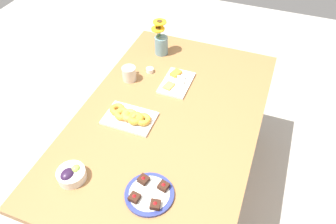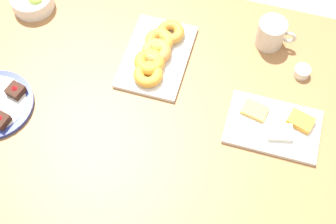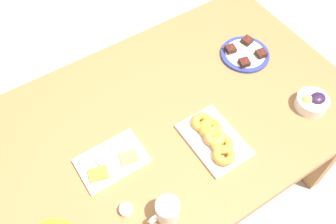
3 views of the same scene
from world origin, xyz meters
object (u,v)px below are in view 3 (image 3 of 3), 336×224
grape_bowl (312,102)px  dessert_plate (245,54)px  dining_table (168,128)px  coffee_mug (167,210)px  cheese_platter (111,161)px  croissant_platter (214,138)px  jam_cup_honey (126,210)px

grape_bowl → dessert_plate: 0.38m
dining_table → coffee_mug: size_ratio=13.18×
coffee_mug → cheese_platter: bearing=-77.0°
dessert_plate → grape_bowl: bearing=96.8°
coffee_mug → dessert_plate: coffee_mug is taller
coffee_mug → grape_bowl: (-0.77, -0.06, -0.02)m
coffee_mug → grape_bowl: size_ratio=0.90×
coffee_mug → grape_bowl: coffee_mug is taller
cheese_platter → croissant_platter: croissant_platter is taller
cheese_platter → jam_cup_honey: (0.05, 0.20, 0.01)m
coffee_mug → jam_cup_honey: (0.11, -0.09, -0.03)m
jam_cup_honey → dessert_plate: bearing=-157.2°
cheese_platter → dessert_plate: dessert_plate is taller
croissant_platter → dessert_plate: dessert_plate is taller
dessert_plate → cheese_platter: bearing=10.9°
coffee_mug → jam_cup_honey: 0.15m
coffee_mug → jam_cup_honey: bearing=-38.3°
coffee_mug → grape_bowl: 0.77m
grape_bowl → croissant_platter: bearing=-11.1°
dining_table → grape_bowl: size_ratio=11.82×
croissant_platter → jam_cup_honey: croissant_platter is taller
cheese_platter → dessert_plate: 0.81m
dining_table → dessert_plate: bearing=-168.9°
cheese_platter → coffee_mug: bearing=103.0°
croissant_platter → dessert_plate: (-0.40, -0.29, -0.01)m
croissant_platter → jam_cup_honey: 0.44m
croissant_platter → dessert_plate: 0.50m
coffee_mug → jam_cup_honey: coffee_mug is taller
grape_bowl → dessert_plate: grape_bowl is taller
croissant_platter → dining_table: bearing=-64.7°
croissant_platter → cheese_platter: bearing=-19.6°
dining_table → grape_bowl: (-0.54, 0.28, 0.12)m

